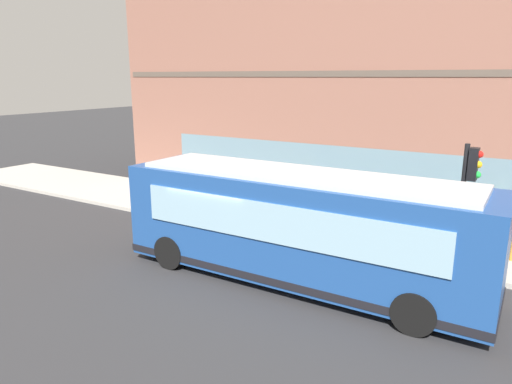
{
  "coord_description": "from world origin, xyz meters",
  "views": [
    {
      "loc": [
        -10.71,
        -7.46,
        5.51
      ],
      "look_at": [
        2.13,
        0.34,
        1.79
      ],
      "focal_mm": 32.77,
      "sensor_mm": 36.0,
      "label": 1
    }
  ],
  "objects_px": {
    "traffic_light_near_corner": "(468,183)",
    "pedestrian_near_building_entrance": "(208,179)",
    "pedestrian_walking_along_curb": "(246,194)",
    "city_bus_nearside": "(298,227)",
    "newspaper_vending_box": "(342,230)",
    "pedestrian_near_hydrant": "(493,215)",
    "fire_hydrant": "(431,243)"
  },
  "relations": [
    {
      "from": "city_bus_nearside",
      "to": "fire_hydrant",
      "type": "height_order",
      "value": "city_bus_nearside"
    },
    {
      "from": "traffic_light_near_corner",
      "to": "pedestrian_near_building_entrance",
      "type": "relative_size",
      "value": 2.25
    },
    {
      "from": "pedestrian_walking_along_curb",
      "to": "pedestrian_near_building_entrance",
      "type": "xyz_separation_m",
      "value": [
        1.51,
        2.95,
        0.02
      ]
    },
    {
      "from": "pedestrian_walking_along_curb",
      "to": "pedestrian_near_building_entrance",
      "type": "height_order",
      "value": "pedestrian_near_building_entrance"
    },
    {
      "from": "pedestrian_walking_along_curb",
      "to": "pedestrian_near_building_entrance",
      "type": "relative_size",
      "value": 0.98
    },
    {
      "from": "fire_hydrant",
      "to": "newspaper_vending_box",
      "type": "height_order",
      "value": "newspaper_vending_box"
    },
    {
      "from": "fire_hydrant",
      "to": "pedestrian_walking_along_curb",
      "type": "relative_size",
      "value": 0.47
    },
    {
      "from": "city_bus_nearside",
      "to": "pedestrian_near_hydrant",
      "type": "relative_size",
      "value": 5.85
    },
    {
      "from": "fire_hydrant",
      "to": "pedestrian_near_building_entrance",
      "type": "relative_size",
      "value": 0.46
    },
    {
      "from": "traffic_light_near_corner",
      "to": "city_bus_nearside",
      "type": "bearing_deg",
      "value": 127.51
    },
    {
      "from": "traffic_light_near_corner",
      "to": "pedestrian_walking_along_curb",
      "type": "distance_m",
      "value": 8.25
    },
    {
      "from": "traffic_light_near_corner",
      "to": "pedestrian_near_building_entrance",
      "type": "height_order",
      "value": "traffic_light_near_corner"
    },
    {
      "from": "fire_hydrant",
      "to": "pedestrian_near_building_entrance",
      "type": "xyz_separation_m",
      "value": [
        1.92,
        10.01,
        0.55
      ]
    },
    {
      "from": "pedestrian_near_hydrant",
      "to": "newspaper_vending_box",
      "type": "relative_size",
      "value": 1.91
    },
    {
      "from": "fire_hydrant",
      "to": "pedestrian_near_building_entrance",
      "type": "height_order",
      "value": "pedestrian_near_building_entrance"
    },
    {
      "from": "pedestrian_walking_along_curb",
      "to": "pedestrian_near_hydrant",
      "type": "height_order",
      "value": "pedestrian_near_hydrant"
    },
    {
      "from": "pedestrian_near_hydrant",
      "to": "newspaper_vending_box",
      "type": "distance_m",
      "value": 4.91
    },
    {
      "from": "traffic_light_near_corner",
      "to": "pedestrian_walking_along_curb",
      "type": "bearing_deg",
      "value": 81.96
    },
    {
      "from": "traffic_light_near_corner",
      "to": "fire_hydrant",
      "type": "bearing_deg",
      "value": 52.87
    },
    {
      "from": "pedestrian_near_hydrant",
      "to": "fire_hydrant",
      "type": "bearing_deg",
      "value": 142.99
    },
    {
      "from": "city_bus_nearside",
      "to": "fire_hydrant",
      "type": "xyz_separation_m",
      "value": [
        3.61,
        -2.81,
        -1.04
      ]
    },
    {
      "from": "city_bus_nearside",
      "to": "fire_hydrant",
      "type": "bearing_deg",
      "value": -37.92
    },
    {
      "from": "city_bus_nearside",
      "to": "pedestrian_near_hydrant",
      "type": "distance_m",
      "value": 7.07
    },
    {
      "from": "pedestrian_near_building_entrance",
      "to": "newspaper_vending_box",
      "type": "xyz_separation_m",
      "value": [
        -2.44,
        -7.31,
        -0.46
      ]
    },
    {
      "from": "city_bus_nearside",
      "to": "pedestrian_near_hydrant",
      "type": "bearing_deg",
      "value": -37.6
    },
    {
      "from": "traffic_light_near_corner",
      "to": "fire_hydrant",
      "type": "relative_size",
      "value": 4.86
    },
    {
      "from": "traffic_light_near_corner",
      "to": "fire_hydrant",
      "type": "distance_m",
      "value": 2.46
    },
    {
      "from": "fire_hydrant",
      "to": "newspaper_vending_box",
      "type": "relative_size",
      "value": 0.82
    },
    {
      "from": "city_bus_nearside",
      "to": "pedestrian_walking_along_curb",
      "type": "height_order",
      "value": "city_bus_nearside"
    },
    {
      "from": "pedestrian_walking_along_curb",
      "to": "traffic_light_near_corner",
      "type": "bearing_deg",
      "value": -98.04
    },
    {
      "from": "city_bus_nearside",
      "to": "newspaper_vending_box",
      "type": "distance_m",
      "value": 3.23
    },
    {
      "from": "pedestrian_near_building_entrance",
      "to": "pedestrian_near_hydrant",
      "type": "bearing_deg",
      "value": -89.69
    }
  ]
}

